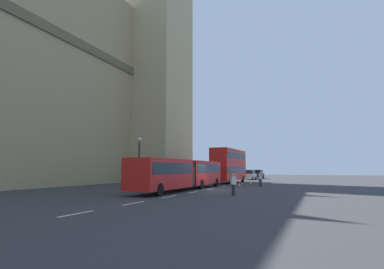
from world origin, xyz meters
name	(u,v)px	position (x,y,z in m)	size (l,w,h in m)	color
ground_plane	(209,189)	(0.00, 0.00, 0.00)	(160.00, 160.00, 0.00)	#333335
lane_centre_marking	(211,189)	(0.52, 0.00, 0.00)	(39.00, 0.16, 0.01)	silver
articulated_bus	(183,172)	(-2.03, 1.99, 1.75)	(16.39, 2.54, 2.90)	red
double_decker_bus	(229,164)	(14.33, 2.00, 2.71)	(10.91, 2.54, 4.90)	red
sedan_lead	(250,175)	(28.57, 2.07, 0.91)	(4.40, 1.86, 1.85)	#B7B7BC
sedan_trailing	(258,174)	(35.31, 1.72, 0.91)	(4.40, 1.86, 1.85)	black
traffic_cone_west	(239,185)	(4.67, -1.93, 0.28)	(0.36, 0.36, 0.58)	black
traffic_cone_middle	(250,182)	(11.58, -1.62, 0.28)	(0.36, 0.36, 0.58)	black
traffic_cone_east	(255,182)	(13.27, -2.02, 0.28)	(0.36, 0.36, 0.58)	black
street_lamp	(139,159)	(-2.93, 6.50, 3.06)	(0.44, 0.44, 5.27)	black
pedestrian_near_cones	(233,184)	(-5.97, -4.17, 0.91)	(0.46, 0.44, 1.69)	#333333
pedestrian_by_kerb	(260,179)	(6.93, -3.88, 0.91)	(0.42, 0.36, 1.69)	#333333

